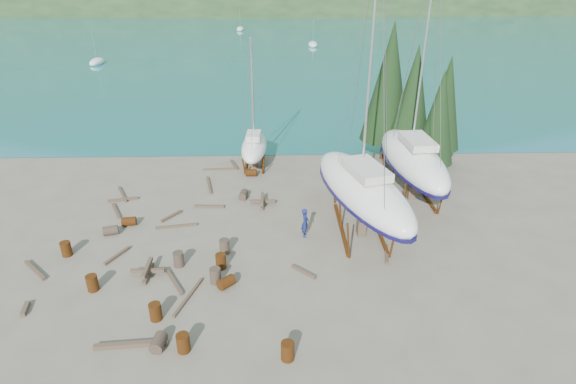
{
  "coord_description": "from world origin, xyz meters",
  "views": [
    {
      "loc": [
        1.75,
        -22.55,
        14.83
      ],
      "look_at": [
        2.44,
        3.0,
        2.24
      ],
      "focal_mm": 28.0,
      "sensor_mm": 36.0,
      "label": 1
    }
  ],
  "objects_px": {
    "small_sailboat_shore": "(254,147)",
    "worker": "(305,223)",
    "large_sailboat_near": "(362,189)",
    "large_sailboat_far": "(413,159)"
  },
  "relations": [
    {
      "from": "large_sailboat_near",
      "to": "small_sailboat_shore",
      "type": "height_order",
      "value": "large_sailboat_near"
    },
    {
      "from": "large_sailboat_near",
      "to": "large_sailboat_far",
      "type": "distance_m",
      "value": 6.64
    },
    {
      "from": "large_sailboat_far",
      "to": "small_sailboat_shore",
      "type": "bearing_deg",
      "value": 149.56
    },
    {
      "from": "large_sailboat_near",
      "to": "small_sailboat_shore",
      "type": "bearing_deg",
      "value": 107.56
    },
    {
      "from": "large_sailboat_far",
      "to": "large_sailboat_near",
      "type": "bearing_deg",
      "value": -136.25
    },
    {
      "from": "small_sailboat_shore",
      "to": "large_sailboat_far",
      "type": "bearing_deg",
      "value": -24.17
    },
    {
      "from": "small_sailboat_shore",
      "to": "worker",
      "type": "distance_m",
      "value": 11.97
    },
    {
      "from": "small_sailboat_shore",
      "to": "worker",
      "type": "xyz_separation_m",
      "value": [
        3.58,
        -11.39,
        -0.77
      ]
    },
    {
      "from": "large_sailboat_far",
      "to": "worker",
      "type": "height_order",
      "value": "large_sailboat_far"
    },
    {
      "from": "worker",
      "to": "small_sailboat_shore",
      "type": "bearing_deg",
      "value": 23.59
    }
  ]
}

